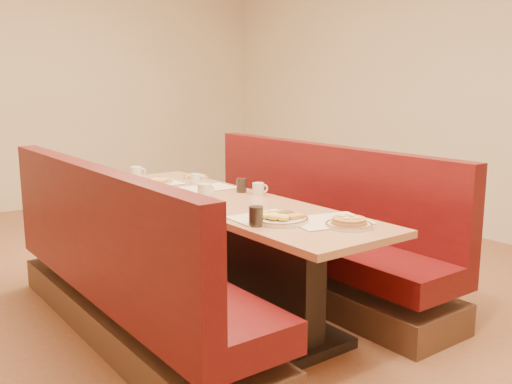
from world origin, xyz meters
TOP-DOWN VIEW (x-y plane):
  - ground at (0.00, 0.00)m, footprint 8.00×8.00m
  - room_envelope at (0.00, 0.00)m, footprint 6.04×8.04m
  - diner_table at (0.00, 0.00)m, footprint 0.70×2.50m
  - booth_left at (-0.73, 0.00)m, footprint 0.55×2.50m
  - booth_right at (0.73, 0.00)m, footprint 0.55×2.50m
  - placemat_near_left at (-0.12, -0.56)m, footprint 0.37×0.29m
  - placemat_near_right at (0.12, -0.84)m, footprint 0.48×0.41m
  - placemat_far_left at (-0.12, 0.81)m, footprint 0.43×0.33m
  - placemat_far_right at (0.12, 0.41)m, footprint 0.36×0.27m
  - pancake_plate at (0.12, -0.98)m, footprint 0.25×0.25m
  - eggs_plate at (-0.10, -0.68)m, footprint 0.31×0.31m
  - extra_plate_mid at (0.26, 0.81)m, footprint 0.20×0.20m
  - extra_plate_far at (-0.05, 0.82)m, footprint 0.20×0.20m
  - coffee_mug_a at (0.26, -0.01)m, footprint 0.11×0.08m
  - coffee_mug_b at (-0.09, 0.11)m, footprint 0.13×0.09m
  - coffee_mug_c at (0.12, 0.59)m, footprint 0.11×0.08m
  - coffee_mug_d at (-0.11, 1.10)m, footprint 0.13×0.09m
  - soda_tumbler_near at (-0.26, -0.68)m, footprint 0.08×0.08m
  - soda_tumbler_mid at (0.23, 0.15)m, footprint 0.07×0.07m

SIDE VIEW (x-z plane):
  - ground at x=0.00m, z-range 0.00..0.00m
  - booth_left at x=-0.73m, z-range -0.16..0.89m
  - booth_right at x=0.73m, z-range -0.16..0.89m
  - diner_table at x=0.00m, z-range 0.00..0.75m
  - placemat_near_left at x=-0.12m, z-range 0.75..0.76m
  - placemat_near_right at x=0.12m, z-range 0.75..0.76m
  - placemat_far_left at x=-0.12m, z-range 0.75..0.76m
  - placemat_far_right at x=0.12m, z-range 0.75..0.76m
  - extra_plate_far at x=-0.05m, z-range 0.74..0.78m
  - extra_plate_mid at x=0.26m, z-range 0.74..0.78m
  - eggs_plate at x=-0.10m, z-range 0.74..0.80m
  - pancake_plate at x=0.12m, z-range 0.74..0.80m
  - coffee_mug_c at x=0.12m, z-range 0.75..0.83m
  - coffee_mug_a at x=0.26m, z-range 0.75..0.84m
  - soda_tumbler_mid at x=0.23m, z-range 0.75..0.85m
  - coffee_mug_d at x=-0.11m, z-range 0.75..0.85m
  - coffee_mug_b at x=-0.09m, z-range 0.75..0.85m
  - soda_tumbler_near at x=-0.26m, z-range 0.75..0.86m
  - room_envelope at x=0.00m, z-range 0.52..3.34m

